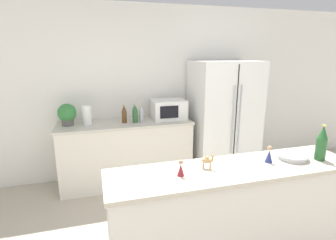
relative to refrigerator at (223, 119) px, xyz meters
The scene contains 16 objects.
wall_back 1.22m from the refrigerator, 158.63° to the left, with size 8.00×0.06×2.55m.
back_counter 1.53m from the refrigerator, behind, with size 1.85×0.63×0.92m.
refrigerator is the anchor object (origin of this frame).
bar_counter 2.00m from the refrigerator, 114.72° to the right, with size 2.06×0.51×0.97m.
potted_plant 2.25m from the refrigerator, behind, with size 0.24×0.24×0.29m.
paper_towel_roll 1.99m from the refrigerator, behind, with size 0.12×0.12×0.26m.
microwave 0.86m from the refrigerator, behind, with size 0.48×0.37×0.28m.
back_bottle_0 1.35m from the refrigerator, behind, with size 0.08×0.08×0.27m.
back_bottle_1 1.35m from the refrigerator, behind, with size 0.07×0.07×0.31m.
back_bottle_2 1.50m from the refrigerator, behind, with size 0.07×0.07×0.26m.
back_bottle_3 1.26m from the refrigerator, behind, with size 0.07×0.07×0.24m.
wine_bottle 1.86m from the refrigerator, 91.24° to the right, with size 0.09×0.09×0.31m.
fruit_bowl 1.79m from the refrigerator, 98.10° to the right, with size 0.26×0.26×0.05m.
camel_figurine 2.04m from the refrigerator, 120.82° to the right, with size 0.10×0.08×0.13m.
wise_man_figurine_blue 2.22m from the refrigerator, 125.37° to the right, with size 0.05×0.05×0.13m.
wise_man_figurine_crimson 1.85m from the refrigerator, 105.65° to the right, with size 0.06×0.06×0.15m.
Camera 1 is at (-0.79, -1.19, 1.86)m, focal length 28.00 mm.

